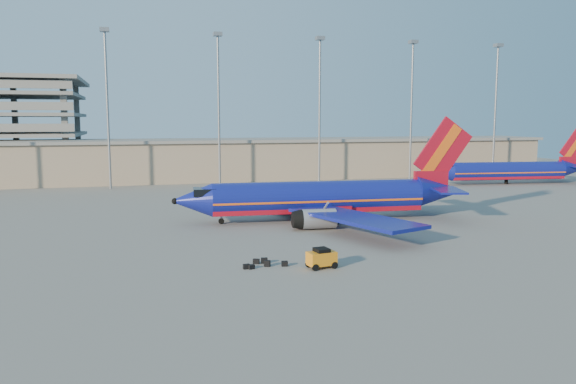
# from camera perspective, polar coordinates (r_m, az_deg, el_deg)

# --- Properties ---
(ground) EXTENTS (220.00, 220.00, 0.00)m
(ground) POSITION_cam_1_polar(r_m,az_deg,el_deg) (64.99, 3.35, -3.77)
(ground) COLOR slate
(ground) RESTS_ON ground
(terminal_building) EXTENTS (122.00, 16.00, 8.50)m
(terminal_building) POSITION_cam_1_polar(r_m,az_deg,el_deg) (122.55, -0.81, 3.50)
(terminal_building) COLOR gray
(terminal_building) RESTS_ON ground
(light_mast_row) EXTENTS (101.60, 1.60, 28.65)m
(light_mast_row) POSITION_cam_1_polar(r_m,az_deg,el_deg) (109.55, -1.81, 9.97)
(light_mast_row) COLOR gray
(light_mast_row) RESTS_ON ground
(aircraft_main) EXTENTS (38.32, 36.77, 12.97)m
(aircraft_main) POSITION_cam_1_polar(r_m,az_deg,el_deg) (70.14, 3.76, -0.66)
(aircraft_main) COLOR navy
(aircraft_main) RESTS_ON ground
(aircraft_second) EXTENTS (33.66, 13.05, 11.41)m
(aircraft_second) POSITION_cam_1_polar(r_m,az_deg,el_deg) (118.51, 21.70, 2.02)
(aircraft_second) COLOR navy
(aircraft_second) RESTS_ON ground
(baggage_tug) EXTENTS (2.60, 1.81, 1.73)m
(baggage_tug) POSITION_cam_1_polar(r_m,az_deg,el_deg) (47.96, 3.43, -6.68)
(baggage_tug) COLOR orange
(baggage_tug) RESTS_ON ground
(luggage_pile) EXTENTS (3.94, 2.09, 0.53)m
(luggage_pile) POSITION_cam_1_polar(r_m,az_deg,el_deg) (48.72, -2.55, -7.27)
(luggage_pile) COLOR black
(luggage_pile) RESTS_ON ground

